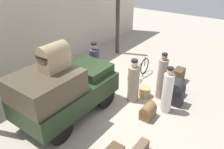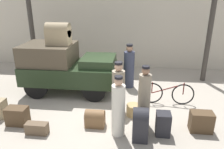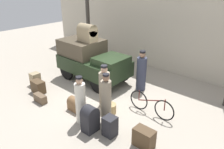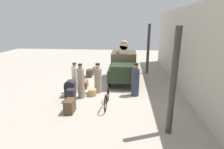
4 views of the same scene
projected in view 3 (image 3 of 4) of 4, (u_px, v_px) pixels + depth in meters
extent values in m
plane|color=#A89E8E|center=(105.00, 96.00, 8.85)|extent=(30.00, 30.00, 0.00)
cube|color=beige|center=(161.00, 25.00, 10.73)|extent=(16.00, 0.15, 4.50)
cylinder|color=#38332D|center=(88.00, 29.00, 12.01)|extent=(0.21, 0.21, 3.59)
cylinder|color=black|center=(122.00, 73.00, 9.99)|extent=(0.84, 0.12, 0.84)
cylinder|color=black|center=(98.00, 84.00, 8.93)|extent=(0.84, 0.12, 0.84)
cylinder|color=black|center=(91.00, 62.00, 11.24)|extent=(0.84, 0.12, 0.84)
cylinder|color=black|center=(67.00, 71.00, 10.18)|extent=(0.84, 0.12, 0.84)
cube|color=black|center=(94.00, 65.00, 9.94)|extent=(3.33, 1.71, 0.66)
cube|color=#473D2D|center=(82.00, 47.00, 10.12)|extent=(1.83, 1.57, 0.72)
cube|color=black|center=(111.00, 60.00, 9.09)|extent=(1.16, 1.33, 0.29)
torus|color=black|center=(164.00, 110.00, 7.23)|extent=(0.74, 0.04, 0.74)
torus|color=black|center=(139.00, 100.00, 7.85)|extent=(0.74, 0.04, 0.74)
cylinder|color=#591914|center=(151.00, 100.00, 7.47)|extent=(1.03, 0.04, 0.40)
cylinder|color=#591914|center=(139.00, 95.00, 7.77)|extent=(0.04, 0.04, 0.38)
cylinder|color=#591914|center=(165.00, 105.00, 7.14)|extent=(0.04, 0.04, 0.42)
cylinder|color=tan|center=(110.00, 109.00, 7.68)|extent=(0.42, 0.42, 0.36)
cylinder|color=gray|center=(106.00, 103.00, 6.93)|extent=(0.33, 0.33, 1.52)
sphere|color=#936B51|center=(106.00, 78.00, 6.58)|extent=(0.21, 0.21, 0.21)
cylinder|color=black|center=(106.00, 75.00, 6.54)|extent=(0.20, 0.20, 0.06)
cylinder|color=#33384C|center=(141.00, 74.00, 9.11)|extent=(0.41, 0.41, 1.43)
sphere|color=#936B51|center=(142.00, 55.00, 8.77)|extent=(0.25, 0.25, 0.25)
cylinder|color=black|center=(143.00, 52.00, 8.72)|extent=(0.24, 0.24, 0.07)
cylinder|color=gray|center=(104.00, 90.00, 7.93)|extent=(0.39, 0.39, 1.34)
sphere|color=tan|center=(104.00, 70.00, 7.61)|extent=(0.24, 0.24, 0.24)
cylinder|color=black|center=(104.00, 66.00, 7.56)|extent=(0.23, 0.23, 0.07)
cylinder|color=silver|center=(81.00, 103.00, 7.02)|extent=(0.34, 0.34, 1.39)
sphere|color=tan|center=(79.00, 81.00, 6.69)|extent=(0.21, 0.21, 0.21)
cylinder|color=black|center=(79.00, 77.00, 6.65)|extent=(0.20, 0.20, 0.06)
cube|color=#9E8966|center=(35.00, 79.00, 9.70)|extent=(0.37, 0.38, 0.56)
cube|color=brown|center=(40.00, 98.00, 8.38)|extent=(0.58, 0.25, 0.31)
cube|color=#4C3823|center=(144.00, 138.00, 6.12)|extent=(0.59, 0.36, 0.56)
cube|color=#232328|center=(90.00, 122.00, 6.74)|extent=(0.39, 0.49, 0.62)
cylinder|color=#232328|center=(90.00, 114.00, 6.61)|extent=(0.39, 0.49, 0.49)
cube|color=#232328|center=(110.00, 126.00, 6.54)|extent=(0.37, 0.37, 0.63)
cube|color=brown|center=(76.00, 106.00, 7.86)|extent=(0.54, 0.37, 0.30)
cylinder|color=brown|center=(75.00, 103.00, 7.80)|extent=(0.54, 0.37, 0.37)
cube|color=#4C3823|center=(38.00, 87.00, 9.04)|extent=(0.59, 0.36, 0.52)
cube|color=#9E8966|center=(87.00, 35.00, 9.62)|extent=(0.82, 0.51, 0.51)
cylinder|color=#9E8966|center=(87.00, 30.00, 9.52)|extent=(0.82, 0.51, 0.51)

